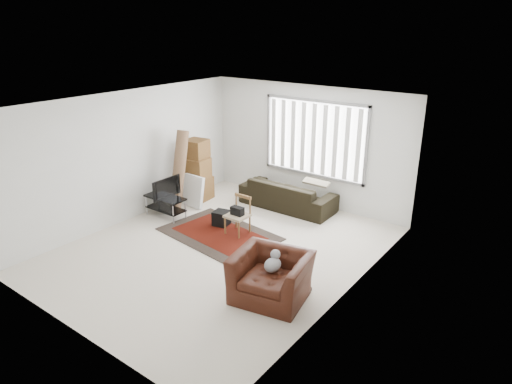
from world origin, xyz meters
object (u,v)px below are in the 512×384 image
moving_boxes (197,172)px  side_chair (238,213)px  tv_stand (165,202)px  sofa (288,190)px  armchair (271,273)px

moving_boxes → side_chair: bearing=-25.2°
tv_stand → moving_boxes: size_ratio=0.65×
sofa → side_chair: (-0.04, -1.73, 0.01)m
sofa → armchair: size_ratio=1.69×
moving_boxes → armchair: size_ratio=1.11×
sofa → side_chair: sofa is taller
side_chair → armchair: bearing=-38.7°
moving_boxes → sofa: moving_boxes is taller
tv_stand → moving_boxes: bearing=99.2°
moving_boxes → armchair: moving_boxes is taller
tv_stand → armchair: armchair is taller
side_chair → armchair: size_ratio=0.60×
moving_boxes → side_chair: 2.19m
tv_stand → armchair: size_ratio=0.72×
tv_stand → sofa: sofa is taller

